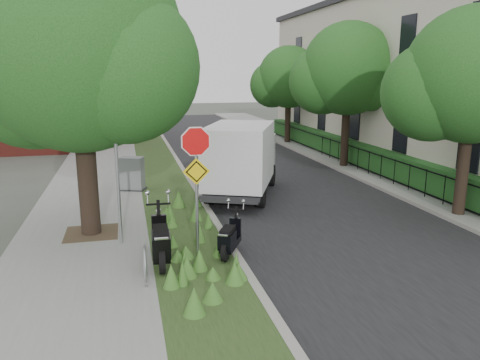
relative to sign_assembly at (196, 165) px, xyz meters
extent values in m
plane|color=#4C5147|center=(1.40, -0.58, -2.33)|extent=(120.00, 120.00, 0.00)
cube|color=gray|center=(-2.85, 9.42, -2.27)|extent=(3.50, 60.00, 0.12)
cube|color=#27411B|center=(-0.10, 9.42, -2.27)|extent=(2.00, 60.00, 0.12)
cube|color=#9E9991|center=(0.90, 9.42, -2.26)|extent=(0.20, 60.00, 0.13)
cube|color=black|center=(4.40, 9.42, -2.32)|extent=(7.00, 60.00, 0.01)
cube|color=#9E9991|center=(7.90, 9.42, -2.26)|extent=(0.20, 60.00, 0.13)
cube|color=gray|center=(9.60, 9.42, -2.27)|extent=(3.20, 60.00, 0.12)
cylinder|color=black|center=(-2.60, 2.22, 0.03)|extent=(0.52, 0.52, 4.48)
sphere|color=#1B4B19|center=(-2.60, 2.22, 2.75)|extent=(5.40, 5.40, 5.40)
sphere|color=#1B4B19|center=(-3.81, 3.03, 2.08)|extent=(4.05, 4.05, 4.05)
sphere|color=#1B4B19|center=(-1.52, 1.54, 2.21)|extent=(3.78, 3.78, 3.78)
cube|color=#473828|center=(-2.60, 2.22, -2.20)|extent=(1.40, 1.40, 0.01)
cylinder|color=#A5A8AD|center=(-1.80, 1.22, -0.21)|extent=(0.08, 0.08, 4.00)
torus|color=#A5A8AD|center=(-1.30, -1.18, -1.83)|extent=(0.05, 0.77, 0.77)
cube|color=#A5A8AD|center=(-1.30, -1.54, -2.19)|extent=(0.06, 0.06, 0.04)
cube|color=#A5A8AD|center=(-1.30, -0.82, -2.19)|extent=(0.06, 0.06, 0.04)
cylinder|color=#A5A8AD|center=(0.00, 0.02, -0.71)|extent=(0.07, 0.07, 3.00)
cylinder|color=red|center=(0.00, -0.01, 0.54)|extent=(0.86, 0.03, 0.86)
cylinder|color=white|center=(0.00, 0.00, 0.54)|extent=(0.94, 0.02, 0.94)
cube|color=yellow|center=(0.00, -0.01, -0.16)|extent=(0.64, 0.03, 0.64)
cube|color=black|center=(8.60, 9.42, -1.26)|extent=(0.04, 24.00, 0.04)
cube|color=black|center=(8.60, 9.42, -2.06)|extent=(0.04, 24.00, 0.04)
cylinder|color=black|center=(8.60, 9.42, -1.71)|extent=(0.03, 0.03, 1.00)
cube|color=#1F4B1A|center=(9.30, 9.42, -1.66)|extent=(1.00, 24.00, 1.10)
cube|color=beige|center=(12.90, 9.42, 1.67)|extent=(7.00, 26.00, 8.00)
cube|color=#2D2D33|center=(9.35, 9.42, 1.97)|extent=(0.25, 26.00, 0.60)
cube|color=maroon|center=(-8.10, 21.42, 1.67)|extent=(9.00, 10.00, 8.00)
cube|color=#9E9991|center=(-8.10, 21.42, 5.77)|extent=(9.40, 10.40, 0.40)
cylinder|color=black|center=(8.40, 1.42, -0.30)|extent=(0.36, 0.36, 3.81)
sphere|color=#1B4B19|center=(8.40, 1.42, 2.01)|extent=(4.00, 4.00, 4.00)
sphere|color=#1B4B19|center=(7.50, 2.02, 1.51)|extent=(3.00, 3.00, 3.00)
cylinder|color=black|center=(8.40, 9.42, -0.19)|extent=(0.36, 0.36, 4.03)
sphere|color=#1B4B19|center=(8.40, 9.42, 2.26)|extent=(4.20, 4.20, 4.20)
sphere|color=#1B4B19|center=(7.46, 10.05, 1.73)|extent=(3.15, 3.15, 3.15)
sphere|color=#1B4B19|center=(9.24, 8.89, 1.84)|extent=(2.94, 2.94, 2.94)
cylinder|color=black|center=(8.40, 17.42, -0.39)|extent=(0.36, 0.36, 3.64)
sphere|color=#1B4B19|center=(8.40, 17.42, 1.82)|extent=(3.80, 3.80, 3.80)
sphere|color=#1B4B19|center=(7.54, 17.99, 1.35)|extent=(2.85, 2.85, 2.85)
sphere|color=#1B4B19|center=(9.16, 16.94, 1.44)|extent=(2.66, 2.66, 2.66)
cylinder|color=black|center=(-0.88, 0.48, -1.92)|extent=(0.15, 0.58, 0.58)
cylinder|color=black|center=(-0.92, -0.90, -1.92)|extent=(0.15, 0.58, 0.58)
cube|color=black|center=(-0.90, -0.26, -1.89)|extent=(0.42, 1.30, 0.20)
cube|color=black|center=(-0.92, -0.65, -1.63)|extent=(0.43, 0.74, 0.45)
cube|color=black|center=(-0.91, -0.60, -1.34)|extent=(0.36, 0.68, 0.13)
cylinder|color=black|center=(1.05, 0.40, -1.98)|extent=(0.30, 0.45, 0.46)
cylinder|color=black|center=(0.55, -0.57, -1.98)|extent=(0.30, 0.45, 0.46)
cube|color=black|center=(0.78, -0.12, -1.96)|extent=(0.73, 1.03, 0.16)
cube|color=black|center=(0.64, -0.40, -1.75)|extent=(0.54, 0.65, 0.35)
cube|color=black|center=(0.66, -0.36, -1.52)|extent=(0.48, 0.59, 0.11)
cube|color=#262628|center=(2.47, 5.53, -1.85)|extent=(3.67, 5.25, 0.17)
cube|color=#B7BABC|center=(3.23, 7.27, -1.06)|extent=(2.26, 1.95, 1.48)
cube|color=white|center=(2.27, 5.06, -0.69)|extent=(3.28, 4.05, 2.04)
cube|color=#262628|center=(-1.40, 6.96, -2.19)|extent=(1.08, 0.89, 0.04)
cube|color=slate|center=(-1.40, 6.96, -1.59)|extent=(0.95, 0.76, 1.24)
camera|label=1|loc=(-1.53, -10.54, 2.07)|focal=35.00mm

